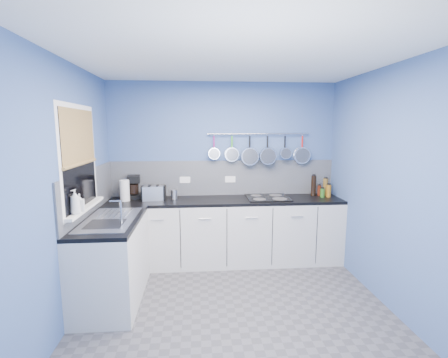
{
  "coord_description": "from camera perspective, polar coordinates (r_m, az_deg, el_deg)",
  "views": [
    {
      "loc": [
        -0.37,
        -3.1,
        1.86
      ],
      "look_at": [
        -0.05,
        0.75,
        1.25
      ],
      "focal_mm": 25.89,
      "sensor_mm": 36.0,
      "label": 1
    }
  ],
  "objects": [
    {
      "name": "pan_1",
      "position": [
        4.58,
        1.41,
        5.53
      ],
      "size": [
        0.2,
        0.06,
        0.39
      ],
      "primitive_type": null,
      "color": "silver",
      "rests_on": "pot_rail"
    },
    {
      "name": "pan_3",
      "position": [
        4.66,
        7.66,
        5.24
      ],
      "size": [
        0.24,
        0.1,
        0.43
      ],
      "primitive_type": null,
      "color": "silver",
      "rests_on": "pot_rail"
    },
    {
      "name": "window_sill",
      "position": [
        3.7,
        -23.32,
        -4.68
      ],
      "size": [
        0.1,
        0.98,
        0.03
      ],
      "primitive_type": "cube",
      "color": "white",
      "rests_on": "wall_left"
    },
    {
      "name": "worktop_left",
      "position": [
        3.66,
        -19.44,
        -7.08
      ],
      "size": [
        0.6,
        1.2,
        0.04
      ],
      "primitive_type": "cube",
      "color": "black",
      "rests_on": "cabinet_run_left"
    },
    {
      "name": "toaster",
      "position": [
        4.46,
        -12.3,
        -2.42
      ],
      "size": [
        0.32,
        0.21,
        0.19
      ],
      "primitive_type": "cube",
      "rotation": [
        0.0,
        0.0,
        0.13
      ],
      "color": "silver",
      "rests_on": "worktop_back"
    },
    {
      "name": "condiment_4",
      "position": [
        4.73,
        16.99,
        -2.37
      ],
      "size": [
        0.06,
        0.06,
        0.12
      ],
      "primitive_type": "cylinder",
      "color": "#265919",
      "rests_on": "worktop_back"
    },
    {
      "name": "cabinet_run_back",
      "position": [
        4.55,
        0.17,
        -9.36
      ],
      "size": [
        3.2,
        0.6,
        0.86
      ],
      "primitive_type": "cube",
      "color": "beige",
      "rests_on": "ground"
    },
    {
      "name": "condiment_2",
      "position": [
        4.79,
        15.52,
        -1.14
      ],
      "size": [
        0.07,
        0.07,
        0.29
      ],
      "primitive_type": "cylinder",
      "color": "black",
      "rests_on": "worktop_back"
    },
    {
      "name": "floor",
      "position": [
        3.64,
        1.89,
        -21.95
      ],
      "size": [
        3.2,
        3.0,
        0.02
      ],
      "primitive_type": "cube",
      "color": "#47474C",
      "rests_on": "ground"
    },
    {
      "name": "ceiling",
      "position": [
        3.19,
        2.14,
        20.72
      ],
      "size": [
        3.2,
        3.0,
        0.02
      ],
      "primitive_type": "cube",
      "color": "white",
      "rests_on": "ground"
    },
    {
      "name": "hob",
      "position": [
        4.53,
        7.73,
        -3.27
      ],
      "size": [
        0.58,
        0.51,
        0.01
      ],
      "primitive_type": "cube",
      "color": "black",
      "rests_on": "worktop_back"
    },
    {
      "name": "pan_2",
      "position": [
        4.61,
        4.56,
        5.19
      ],
      "size": [
        0.25,
        0.08,
        0.44
      ],
      "primitive_type": null,
      "color": "silver",
      "rests_on": "pot_rail"
    },
    {
      "name": "pot_rail",
      "position": [
        4.63,
        6.14,
        7.93
      ],
      "size": [
        1.45,
        0.02,
        0.02
      ],
      "primitive_type": "cylinder",
      "rotation": [
        0.0,
        1.57,
        0.0
      ],
      "color": "silver",
      "rests_on": "wall_back"
    },
    {
      "name": "bamboo_blind",
      "position": [
        3.61,
        -24.24,
        6.84
      ],
      "size": [
        0.01,
        0.9,
        0.55
      ],
      "primitive_type": "cube",
      "color": "#A78640",
      "rests_on": "wall_left"
    },
    {
      "name": "cabinet_run_left",
      "position": [
        3.81,
        -19.07,
        -13.61
      ],
      "size": [
        0.6,
        1.2,
        0.86
      ],
      "primitive_type": "cube",
      "color": "beige",
      "rests_on": "ground"
    },
    {
      "name": "socket_right",
      "position": [
        4.66,
        1.11,
        -0.05
      ],
      "size": [
        0.15,
        0.01,
        0.09
      ],
      "primitive_type": "cube",
      "color": "white",
      "rests_on": "backsplash_back"
    },
    {
      "name": "canister",
      "position": [
        4.47,
        -8.81,
        -2.69
      ],
      "size": [
        0.1,
        0.1,
        0.13
      ],
      "primitive_type": "cylinder",
      "rotation": [
        0.0,
        0.0,
        0.07
      ],
      "color": "silver",
      "rests_on": "worktop_back"
    },
    {
      "name": "pan_4",
      "position": [
        4.72,
        10.7,
        5.68
      ],
      "size": [
        0.17,
        0.1,
        0.36
      ],
      "primitive_type": null,
      "color": "silver",
      "rests_on": "pot_rail"
    },
    {
      "name": "soap_bottle_a",
      "position": [
        3.37,
        -24.81,
        -3.68
      ],
      "size": [
        0.12,
        0.12,
        0.24
      ],
      "primitive_type": "imported",
      "rotation": [
        0.0,
        0.0,
        -0.34
      ],
      "color": "white",
      "rests_on": "window_sill"
    },
    {
      "name": "paper_towel",
      "position": [
        4.49,
        -17.13,
        -1.96
      ],
      "size": [
        0.15,
        0.15,
        0.28
      ],
      "primitive_type": "cylinder",
      "rotation": [
        0.0,
        0.0,
        0.19
      ],
      "color": "white",
      "rests_on": "worktop_back"
    },
    {
      "name": "mixer_tap",
      "position": [
        3.42,
        -17.72,
        -5.53
      ],
      "size": [
        0.12,
        0.08,
        0.26
      ],
      "primitive_type": null,
      "color": "silver",
      "rests_on": "worktop_left"
    },
    {
      "name": "wall_right",
      "position": [
        3.73,
        27.41,
        -1.47
      ],
      "size": [
        0.02,
        3.0,
        2.5
      ],
      "primitive_type": "cube",
      "color": "#3E5991",
      "rests_on": "ground"
    },
    {
      "name": "worktop_back",
      "position": [
        4.43,
        0.17,
        -3.82
      ],
      "size": [
        3.2,
        0.6,
        0.04
      ],
      "primitive_type": "cube",
      "color": "black",
      "rests_on": "cabinet_run_back"
    },
    {
      "name": "wall_front",
      "position": [
        1.74,
        7.9,
        -11.6
      ],
      "size": [
        3.2,
        0.02,
        2.5
      ],
      "primitive_type": "cube",
      "color": "#3E5991",
      "rests_on": "ground"
    },
    {
      "name": "coffee_maker",
      "position": [
        4.6,
        -15.65,
        -1.39
      ],
      "size": [
        0.2,
        0.22,
        0.32
      ],
      "primitive_type": null,
      "rotation": [
        0.0,
        0.0,
        0.13
      ],
      "color": "black",
      "rests_on": "worktop_back"
    },
    {
      "name": "wall_left",
      "position": [
        3.4,
        -26.1,
        -2.3
      ],
      "size": [
        0.02,
        3.0,
        2.5
      ],
      "primitive_type": "cube",
      "color": "#3E5991",
      "rests_on": "ground"
    },
    {
      "name": "backsplash_back",
      "position": [
        4.66,
        -0.13,
        0.2
      ],
      "size": [
        3.2,
        0.02,
        0.5
      ],
      "primitive_type": "cube",
      "color": "slate",
      "rests_on": "wall_back"
    },
    {
      "name": "backsplash_left",
      "position": [
        3.96,
        -22.58,
        -2.05
      ],
      "size": [
        0.02,
        1.8,
        0.5
      ],
      "primitive_type": "cube",
      "color": "slate",
      "rests_on": "wall_left"
    },
    {
      "name": "soap_bottle_b",
      "position": [
        3.49,
        -24.12,
        -3.8
      ],
      "size": [
        0.09,
        0.09,
        0.17
      ],
      "primitive_type": "imported",
      "rotation": [
        0.0,
        0.0,
        0.21
      ],
      "color": "white",
      "rests_on": "window_sill"
    },
    {
      "name": "socket_left",
      "position": [
        4.64,
        -6.9,
        -0.15
      ],
      "size": [
        0.15,
        0.01,
        0.09
      ],
      "primitive_type": "cube",
      "color": "white",
      "rests_on": "backsplash_back"
    },
    {
      "name": "window_glass",
      "position": [
        3.62,
        -24.13,
        3.28
      ],
      "size": [
        0.01,
        0.9,
        1.0
      ],
      "primitive_type": "cube",
      "color": "black",
      "rests_on": "wall_left"
    },
    {
      "name": "condiment_3",
      "position": [
        4.77,
        17.97,
        -2.02
      ],
      "size": [
        0.07,
        0.07,
        0.17
      ],
      "primitive_type": "cylinder",
      "color": "#8C5914",
      "rests_on": "worktop_back"
    },
    {
      "name": "wall_back",
      "position": [
        4.67,
        -0.15,
        1.46
      ],
      "size": [
        3.2,
        0.02,
        2.5
      ],
      "primitive_type": "cube",
      "color": "#3E5991",
      "rests_on": "ground"
    },
    {
      "name": "condiment_0",
      "position": [
        4.87,
        17.47,
        -1.34
      ],
      "size": [
        0.07,
        0.07,
        0.25
      ],
      "primitive_type": "cylinder",
      "color": "brown",
      "rests_on": "worktop_back"
    },
    {
      "name": "condiment_1",
      "position": [
        4.84,
        16.45,
        -1.95
      ],
      "size": [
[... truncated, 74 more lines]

